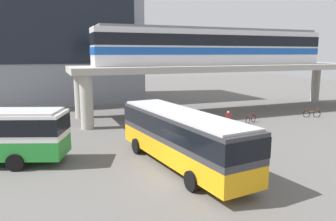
# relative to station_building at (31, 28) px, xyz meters

# --- Properties ---
(ground_plane) EXTENTS (120.00, 120.00, 0.00)m
(ground_plane) POSITION_rel_station_building_xyz_m (7.32, -21.94, -9.70)
(ground_plane) COLOR #605E5B
(station_building) EXTENTS (27.07, 13.15, 19.40)m
(station_building) POSITION_rel_station_building_xyz_m (0.00, 0.00, 0.00)
(station_building) COLOR gray
(station_building) RESTS_ON ground_plane
(elevated_platform) EXTENTS (33.41, 6.77, 5.24)m
(elevated_platform) POSITION_rel_station_building_xyz_m (19.94, -16.24, -5.13)
(elevated_platform) COLOR #ADA89E
(elevated_platform) RESTS_ON ground_plane
(train) EXTENTS (25.69, 2.96, 3.84)m
(train) POSITION_rel_station_building_xyz_m (18.28, -16.24, -2.49)
(train) COLOR silver
(train) RESTS_ON elevated_platform
(bus_main) EXTENTS (3.95, 11.28, 3.22)m
(bus_main) POSITION_rel_station_building_xyz_m (8.21, -30.42, -7.71)
(bus_main) COLOR orange
(bus_main) RESTS_ON ground_plane
(bicycle_brown) EXTENTS (1.67, 0.77, 1.04)m
(bicycle_brown) POSITION_rel_station_building_xyz_m (26.50, -22.04, -9.34)
(bicycle_brown) COLOR black
(bicycle_brown) RESTS_ON ground_plane
(bicycle_red) EXTENTS (1.65, 0.81, 1.04)m
(bicycle_red) POSITION_rel_station_building_xyz_m (19.05, -22.04, -9.34)
(bicycle_red) COLOR black
(bicycle_red) RESTS_ON ground_plane
(bicycle_silver) EXTENTS (1.65, 0.80, 1.04)m
(bicycle_silver) POSITION_rel_station_building_xyz_m (9.31, -20.64, -9.34)
(bicycle_silver) COLOR black
(bicycle_silver) RESTS_ON ground_plane
(bicycle_green) EXTENTS (1.78, 0.34, 1.04)m
(bicycle_green) POSITION_rel_station_building_xyz_m (12.93, -23.09, -9.34)
(bicycle_green) COLOR black
(bicycle_green) RESTS_ON ground_plane
(bicycle_orange) EXTENTS (1.79, 0.22, 1.04)m
(bicycle_orange) POSITION_rel_station_building_xyz_m (16.13, -21.97, -9.34)
(bicycle_orange) COLOR black
(bicycle_orange) RESTS_ON ground_plane
(bicycle_black) EXTENTS (1.79, 0.15, 1.04)m
(bicycle_black) POSITION_rel_station_building_xyz_m (8.52, -22.68, -9.34)
(bicycle_black) COLOR black
(bicycle_black) RESTS_ON ground_plane
(pedestrian_walking_across) EXTENTS (0.42, 0.32, 1.72)m
(pedestrian_walking_across) POSITION_rel_station_building_xyz_m (10.52, -22.87, -8.89)
(pedestrian_walking_across) COLOR gray
(pedestrian_walking_across) RESTS_ON ground_plane
(pedestrian_by_bike_rack) EXTENTS (0.47, 0.41, 1.65)m
(pedestrian_by_bike_rack) POSITION_rel_station_building_xyz_m (15.54, -23.70, -8.93)
(pedestrian_by_bike_rack) COLOR maroon
(pedestrian_by_bike_rack) RESTS_ON ground_plane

